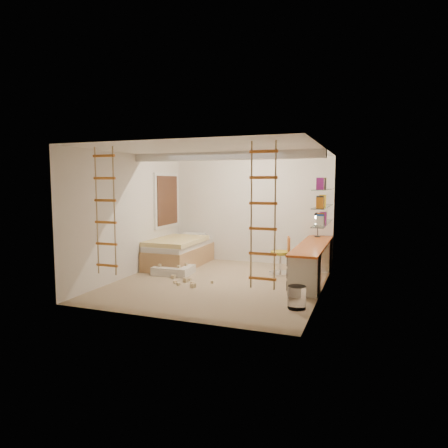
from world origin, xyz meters
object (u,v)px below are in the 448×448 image
at_px(play_platform, 172,267).
at_px(bed, 180,252).
at_px(swivel_chair, 281,261).
at_px(desk, 312,261).

bearing_deg(play_platform, bed, 106.21).
height_order(bed, play_platform, bed).
height_order(bed, swivel_chair, swivel_chair).
bearing_deg(desk, bed, 173.51).
height_order(desk, bed, desk).
distance_m(desk, bed, 3.22).
relative_size(bed, swivel_chair, 2.42).
bearing_deg(bed, desk, -6.49).
relative_size(desk, play_platform, 3.37).
bearing_deg(desk, play_platform, -170.92).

